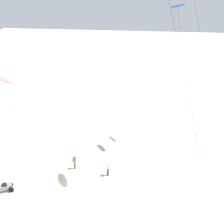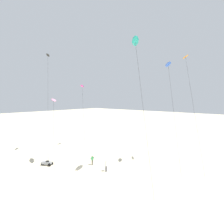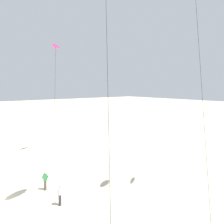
# 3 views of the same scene
# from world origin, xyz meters

# --- Properties ---
(ground_plane) EXTENTS (260.00, 260.00, 0.00)m
(ground_plane) POSITION_xyz_m (0.00, 0.00, 0.00)
(ground_plane) COLOR beige
(kite_pink) EXTENTS (5.72, 3.98, 11.64)m
(kite_pink) POSITION_xyz_m (-5.81, -1.06, 11.18)
(kite_pink) COLOR pink
(kite_pink) RESTS_ON ground
(kite_blue) EXTENTS (4.79, 3.73, 17.42)m
(kite_blue) POSITION_xyz_m (9.17, 10.64, 16.85)
(kite_blue) COLOR blue
(kite_blue) RESTS_ON ground
(kite_magenta) EXTENTS (4.78, 3.71, 14.60)m
(kite_magenta) POSITION_xyz_m (-11.99, 10.54, 13.96)
(kite_magenta) COLOR #D8339E
(kite_magenta) RESTS_ON ground
(kite_flyer_nearest) EXTENTS (0.66, 0.68, 1.67)m
(kite_flyer_nearest) POSITION_xyz_m (-0.99, 3.23, 0.89)
(kite_flyer_nearest) COLOR #4C4738
(kite_flyer_nearest) RESTS_ON ground
(kite_flyer_middle) EXTENTS (0.66, 0.67, 1.67)m
(kite_flyer_middle) POSITION_xyz_m (2.92, 2.53, 0.89)
(kite_flyer_middle) COLOR #33333D
(kite_flyer_middle) RESTS_ON ground
(beach_buggy) EXTENTS (2.04, 1.71, 0.82)m
(beach_buggy) POSITION_xyz_m (-6.70, -2.08, 0.43)
(beach_buggy) COLOR gray
(beach_buggy) RESTS_ON ground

